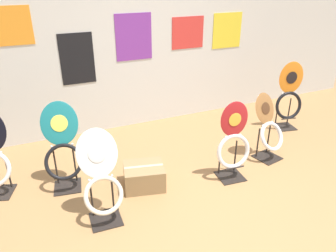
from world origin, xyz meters
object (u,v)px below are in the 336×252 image
at_px(toilet_seat_display_woodgrain, 269,130).
at_px(toilet_seat_display_teal_sax, 63,151).
at_px(storage_box, 144,176).
at_px(toilet_seat_display_white_plain, 101,180).
at_px(toilet_seat_display_orange_sun, 289,99).
at_px(toilet_seat_display_crimson_swirl, 233,144).

bearing_deg(toilet_seat_display_woodgrain, toilet_seat_display_teal_sax, 170.63).
bearing_deg(toilet_seat_display_woodgrain, storage_box, 178.51).
height_order(toilet_seat_display_white_plain, toilet_seat_display_woodgrain, toilet_seat_display_white_plain).
height_order(toilet_seat_display_white_plain, toilet_seat_display_orange_sun, toilet_seat_display_orange_sun).
height_order(toilet_seat_display_white_plain, storage_box, toilet_seat_display_white_plain).
height_order(toilet_seat_display_white_plain, toilet_seat_display_crimson_swirl, toilet_seat_display_crimson_swirl).
relative_size(toilet_seat_display_white_plain, toilet_seat_display_orange_sun, 0.87).
distance_m(toilet_seat_display_orange_sun, storage_box, 2.49).
xyz_separation_m(toilet_seat_display_white_plain, storage_box, (0.51, 0.31, -0.29)).
relative_size(toilet_seat_display_teal_sax, storage_box, 1.85).
relative_size(toilet_seat_display_crimson_swirl, storage_box, 1.82).
relative_size(toilet_seat_display_white_plain, storage_box, 1.73).
bearing_deg(toilet_seat_display_white_plain, storage_box, 31.16).
bearing_deg(toilet_seat_display_white_plain, toilet_seat_display_teal_sax, 110.26).
bearing_deg(toilet_seat_display_crimson_swirl, toilet_seat_display_woodgrain, 16.84).
relative_size(toilet_seat_display_orange_sun, toilet_seat_display_teal_sax, 1.08).
height_order(toilet_seat_display_orange_sun, storage_box, toilet_seat_display_orange_sun).
relative_size(toilet_seat_display_crimson_swirl, toilet_seat_display_teal_sax, 0.99).
distance_m(toilet_seat_display_white_plain, toilet_seat_display_teal_sax, 0.70).
bearing_deg(toilet_seat_display_teal_sax, toilet_seat_display_white_plain, -69.74).
height_order(toilet_seat_display_crimson_swirl, toilet_seat_display_teal_sax, toilet_seat_display_teal_sax).
bearing_deg(toilet_seat_display_orange_sun, toilet_seat_display_crimson_swirl, -152.42).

